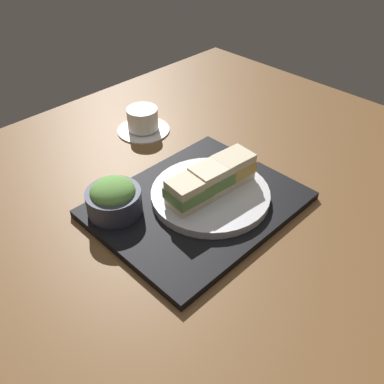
{
  "coord_description": "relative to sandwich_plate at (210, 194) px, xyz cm",
  "views": [
    {
      "loc": [
        -42.47,
        -50.61,
        54.71
      ],
      "look_at": [
        1.21,
        -6.91,
        5.0
      ],
      "focal_mm": 39.71,
      "sensor_mm": 36.0,
      "label": 1
    }
  ],
  "objects": [
    {
      "name": "sandwich_near",
      "position": [
        -5.86,
        0.47,
        3.52
      ],
      "size": [
        8.24,
        6.57,
        5.42
      ],
      "color": "beige",
      "rests_on": "sandwich_plate"
    },
    {
      "name": "serving_tray",
      "position": [
        -2.61,
        0.96,
        -1.59
      ],
      "size": [
        38.27,
        30.55,
        1.55
      ],
      "primitive_type": "cube",
      "color": "black",
      "rests_on": "ground_plane"
    },
    {
      "name": "salad_bowl",
      "position": [
        -15.57,
        10.05,
        2.39
      ],
      "size": [
        10.36,
        10.36,
        6.89
      ],
      "color": "#33384C",
      "rests_on": "serving_tray"
    },
    {
      "name": "sandwich_middle",
      "position": [
        -0.0,
        0.0,
        3.7
      ],
      "size": [
        8.15,
        6.42,
        5.76
      ],
      "color": "#EFE5C1",
      "rests_on": "sandwich_plate"
    },
    {
      "name": "sandwich_far",
      "position": [
        5.86,
        -0.47,
        3.71
      ],
      "size": [
        8.3,
        6.22,
        5.78
      ],
      "color": "beige",
      "rests_on": "sandwich_plate"
    },
    {
      "name": "ground_plane",
      "position": [
        -5.53,
        7.68,
        -3.87
      ],
      "size": [
        140.0,
        100.0,
        3.0
      ],
      "primitive_type": "cube",
      "color": "brown"
    },
    {
      "name": "coffee_cup",
      "position": [
        8.88,
        31.25,
        0.29
      ],
      "size": [
        13.03,
        13.03,
        6.08
      ],
      "color": "white",
      "rests_on": "ground_plane"
    },
    {
      "name": "sandwich_plate",
      "position": [
        0.0,
        0.0,
        0.0
      ],
      "size": [
        23.22,
        23.22,
        1.63
      ],
      "primitive_type": "cylinder",
      "color": "silver",
      "rests_on": "serving_tray"
    }
  ]
}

